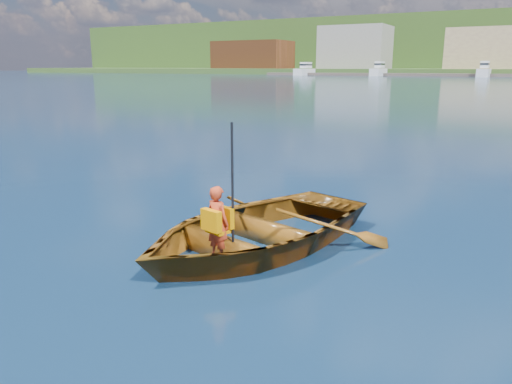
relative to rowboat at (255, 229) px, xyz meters
The scene contains 4 objects.
ground 0.98m from the rowboat, 152.47° to the left, with size 600.00×600.00×0.00m.
rowboat is the anchor object (origin of this frame).
child_paddler 0.98m from the rowboat, 95.99° to the right, with size 0.45×0.41×1.95m.
waterfront_buildings 165.82m from the rowboat, 92.96° to the left, with size 202.00×16.00×14.00m.
Camera 1 is at (4.38, -6.96, 2.77)m, focal length 35.00 mm.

